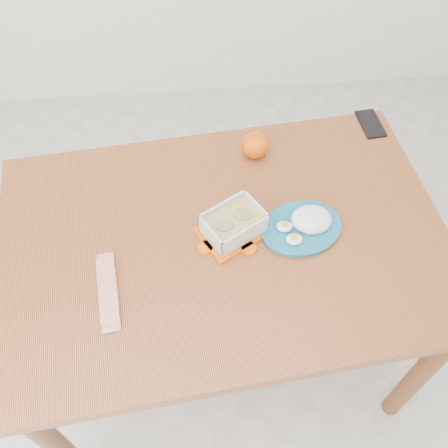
{
  "coord_description": "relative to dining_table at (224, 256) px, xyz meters",
  "views": [
    {
      "loc": [
        0.1,
        -0.58,
        1.87
      ],
      "look_at": [
        0.17,
        0.19,
        0.81
      ],
      "focal_mm": 40.0,
      "sensor_mm": 36.0,
      "label": 1
    }
  ],
  "objects": [
    {
      "name": "ground",
      "position": [
        -0.17,
        -0.19,
        -0.65
      ],
      "size": [
        3.5,
        3.5,
        0.0
      ],
      "primitive_type": "plane",
      "color": "#B7B7B2",
      "rests_on": "ground"
    },
    {
      "name": "smartphone",
      "position": [
        0.51,
        0.4,
        0.1
      ],
      "size": [
        0.08,
        0.13,
        0.01
      ],
      "primitive_type": "cube",
      "rotation": [
        0.0,
        0.0,
        0.1
      ],
      "color": "black",
      "rests_on": "dining_table"
    },
    {
      "name": "food_container",
      "position": [
        0.03,
        0.01,
        0.13
      ],
      "size": [
        0.22,
        0.21,
        0.08
      ],
      "rotation": [
        0.0,
        0.0,
        0.53
      ],
      "color": "#FF5307",
      "rests_on": "dining_table"
    },
    {
      "name": "candy_bar",
      "position": [
        -0.31,
        -0.14,
        0.11
      ],
      "size": [
        0.07,
        0.19,
        0.02
      ],
      "primitive_type": "cube",
      "rotation": [
        0.0,
        0.0,
        1.69
      ],
      "color": "red",
      "rests_on": "dining_table"
    },
    {
      "name": "dining_table",
      "position": [
        0.0,
        0.0,
        0.0
      ],
      "size": [
        1.3,
        0.94,
        0.75
      ],
      "rotation": [
        0.0,
        0.0,
        0.1
      ],
      "color": "#AB6530",
      "rests_on": "ground"
    },
    {
      "name": "orange_fruit",
      "position": [
        0.12,
        0.3,
        0.14
      ],
      "size": [
        0.08,
        0.08,
        0.08
      ],
      "primitive_type": "sphere",
      "color": "#E55B04",
      "rests_on": "dining_table"
    },
    {
      "name": "rice_plate",
      "position": [
        0.22,
        0.01,
        0.12
      ],
      "size": [
        0.28,
        0.28,
        0.06
      ],
      "rotation": [
        0.0,
        0.0,
        0.31
      ],
      "color": "#19678A",
      "rests_on": "dining_table"
    }
  ]
}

